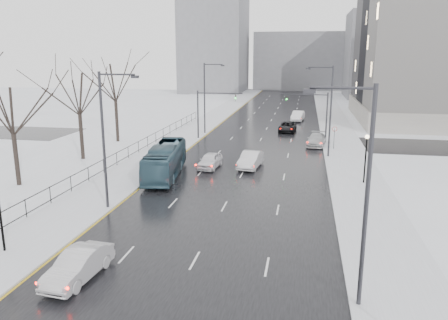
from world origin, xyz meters
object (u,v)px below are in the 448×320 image
Objects in this scene: streetlight_l_far at (206,95)px; sedan_right_near at (251,160)px; streetlight_r_near at (362,188)px; mast_signal_left at (206,109)px; streetlight_r_mid at (329,107)px; sedan_left_near at (78,265)px; tree_park_c at (19,186)px; tree_park_e at (118,142)px; tree_park_d at (83,160)px; sedan_right_distant at (298,116)px; sedan_center_near at (210,161)px; sedan_right_far at (316,140)px; sedan_right_cross at (288,127)px; no_uturn_sign at (334,131)px; lamppost_r_mid at (366,152)px; bus at (165,160)px; streetlight_l_near at (106,134)px; mast_signal_right at (318,111)px.

streetlight_l_far reaches higher than sedan_right_near.
streetlight_r_near reaches higher than mast_signal_left.
sedan_left_near is at bearing -114.08° from streetlight_r_mid.
tree_park_c is 2.33× the size of sedan_right_near.
tree_park_e is 2.97× the size of sedan_left_near.
tree_park_d reaches higher than sedan_left_near.
tree_park_d reaches higher than sedan_right_distant.
sedan_center_near is 16.97m from sedan_right_far.
tree_park_d reaches higher than tree_park_c.
sedan_right_distant is at bearing 56.00° from tree_park_d.
streetlight_r_near is at bearing -67.82° from mast_signal_left.
tree_park_d is 30.32m from sedan_right_cross.
tree_park_d reaches higher than no_uturn_sign.
streetlight_r_mid and streetlight_l_far have the same top height.
streetlight_l_far is (9.63, 18.00, 5.62)m from tree_park_d.
streetlight_r_near is at bearing -27.70° from tree_park_c.
sedan_left_near is (12.55, -24.03, 0.79)m from tree_park_d.
sedan_right_distant is (11.83, 19.07, -3.22)m from mast_signal_left.
tree_park_c is at bearing -144.17° from no_uturn_sign.
mast_signal_left is (-18.33, 18.00, 1.16)m from lamppost_r_mid.
tree_park_d reaches higher than sedan_center_near.
streetlight_l_near is at bearing -104.93° from bus.
bus is 2.14× the size of sedan_right_near.
tree_park_d is at bearing -166.99° from streetlight_r_mid.
streetlight_l_far is at bearing 122.05° from sedan_right_near.
sedan_right_near is at bearing -64.45° from streetlight_l_far.
no_uturn_sign is 0.52× the size of sedan_right_far.
tree_park_e is at bearing 180.00° from no_uturn_sign.
tree_park_c is 10.02m from tree_park_d.
sedan_right_far is (25.00, 12.19, 0.79)m from tree_park_d.
mast_signal_right reaches higher than sedan_right_cross.
streetlight_r_near is 57.38m from sedan_right_distant.
sedan_right_far is at bearing -20.71° from streetlight_l_far.
sedan_right_cross is at bearing 96.15° from streetlight_r_near.
tree_park_d is 0.93× the size of tree_park_e.
streetlight_r_mid is at bearing -36.30° from streetlight_l_far.
streetlight_l_far is at bearing 111.25° from streetlight_r_near.
streetlight_l_far is 2.34× the size of lamppost_r_mid.
tree_park_c is 35.49m from mast_signal_right.
tree_park_d is at bearing 124.53° from streetlight_l_near.
mast_signal_right is at bearing 101.54° from lamppost_r_mid.
streetlight_l_near is at bearing -115.50° from sedan_right_near.
sedan_right_far is at bearing 98.88° from streetlight_r_mid.
streetlight_l_far is 29.30m from lamppost_r_mid.
streetlight_r_near reaches higher than sedan_right_cross.
tree_park_d is 2.53× the size of sedan_right_near.
mast_signal_left is (0.84, -4.00, -1.51)m from streetlight_l_far.
streetlight_l_far reaches higher than lamppost_r_mid.
mast_signal_left is at bearing 152.69° from streetlight_r_mid.
lamppost_r_mid is (19.17, -22.00, -2.67)m from streetlight_l_far.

